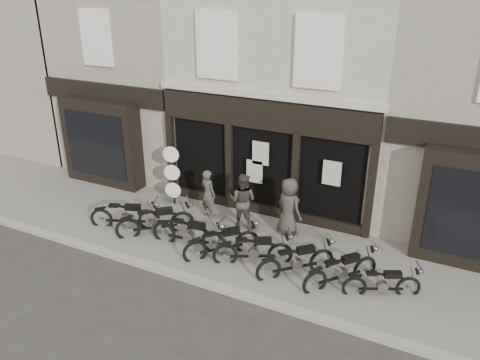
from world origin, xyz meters
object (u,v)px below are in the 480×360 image
at_px(motorcycle_5, 296,263).
at_px(man_centre, 243,201).
at_px(motorcycle_6, 341,273).
at_px(advert_sign_post, 173,177).
at_px(motorcycle_1, 156,224).
at_px(motorcycle_7, 383,285).
at_px(motorcycle_3, 222,245).
at_px(motorcycle_4, 254,253).
at_px(man_left, 208,194).
at_px(motorcycle_2, 189,235).
at_px(motorcycle_0, 126,218).
at_px(man_right, 289,207).

height_order(motorcycle_5, man_centre, man_centre).
bearing_deg(motorcycle_6, advert_sign_post, 112.14).
bearing_deg(motorcycle_5, motorcycle_1, 133.89).
bearing_deg(motorcycle_7, motorcycle_3, 155.52).
distance_m(motorcycle_3, motorcycle_4, 0.95).
bearing_deg(motorcycle_4, motorcycle_3, 153.32).
height_order(motorcycle_7, man_left, man_left).
distance_m(motorcycle_4, motorcycle_5, 1.22).
xyz_separation_m(motorcycle_2, man_left, (-0.41, 1.82, 0.49)).
bearing_deg(motorcycle_3, advert_sign_post, 97.78).
relative_size(motorcycle_1, man_left, 1.19).
height_order(motorcycle_0, motorcycle_4, motorcycle_0).
xyz_separation_m(motorcycle_2, motorcycle_5, (3.27, 0.05, -0.02)).
distance_m(motorcycle_0, motorcycle_6, 6.80).
bearing_deg(man_centre, motorcycle_4, 120.18).
height_order(motorcycle_1, motorcycle_3, motorcycle_1).
height_order(motorcycle_7, man_centre, man_centre).
bearing_deg(motorcycle_1, man_left, 21.25).
bearing_deg(man_left, motorcycle_0, 60.45).
bearing_deg(man_centre, motorcycle_6, 151.60).
relative_size(motorcycle_2, motorcycle_5, 1.32).
height_order(motorcycle_2, motorcycle_3, motorcycle_2).
distance_m(motorcycle_7, man_centre, 4.89).
xyz_separation_m(motorcycle_5, man_left, (-3.68, 1.77, 0.51)).
bearing_deg(motorcycle_1, motorcycle_3, -45.33).
distance_m(motorcycle_1, man_left, 1.94).
distance_m(motorcycle_1, motorcycle_7, 6.71).
xyz_separation_m(motorcycle_6, man_centre, (-3.56, 1.59, 0.58)).
relative_size(man_centre, advert_sign_post, 0.77).
height_order(motorcycle_5, motorcycle_7, motorcycle_5).
relative_size(motorcycle_6, man_right, 1.03).
distance_m(motorcycle_7, man_left, 6.12).
bearing_deg(motorcycle_2, man_right, 33.02).
xyz_separation_m(motorcycle_7, man_left, (-5.86, 1.67, 0.56)).
relative_size(motorcycle_3, motorcycle_7, 1.02).
bearing_deg(motorcycle_2, motorcycle_4, -5.70).
relative_size(motorcycle_6, man_centre, 1.06).
relative_size(motorcycle_3, man_right, 1.01).
bearing_deg(motorcycle_0, motorcycle_6, -22.53).
relative_size(motorcycle_4, motorcycle_7, 1.12).
relative_size(motorcycle_2, motorcycle_4, 1.15).
bearing_deg(advert_sign_post, motorcycle_0, -119.60).
distance_m(motorcycle_1, motorcycle_3, 2.36).
bearing_deg(motorcycle_3, motorcycle_1, 128.91).
distance_m(man_left, advert_sign_post, 1.57).
height_order(motorcycle_2, motorcycle_5, motorcycle_2).
bearing_deg(man_right, motorcycle_4, 106.10).
distance_m(motorcycle_7, advert_sign_post, 7.69).
bearing_deg(motorcycle_2, motorcycle_0, 171.34).
relative_size(motorcycle_3, man_centre, 1.04).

